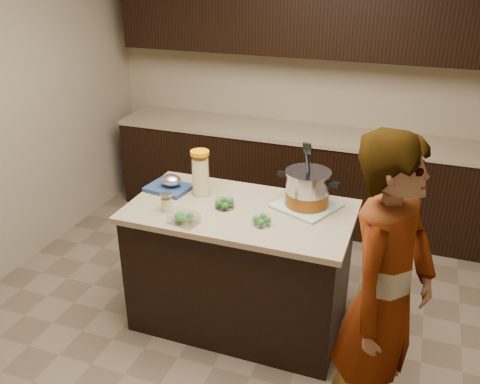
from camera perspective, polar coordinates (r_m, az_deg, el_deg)
The scene contains 13 objects.
ground_plane at distance 3.79m, azimuth -0.00°, elevation -14.10°, with size 4.00×4.00×0.00m, color brown.
room_shell at distance 3.02m, azimuth -0.00°, elevation 12.04°, with size 4.04×4.04×2.72m.
back_cabinets at distance 4.84m, azimuth 7.14°, elevation 7.38°, with size 3.60×0.63×2.33m.
island at distance 3.52m, azimuth -0.00°, elevation -8.39°, with size 1.46×0.81×0.90m.
dish_towel at distance 3.34m, azimuth 7.45°, elevation -1.52°, with size 0.36×0.36×0.02m, color #59845D.
stock_pot at distance 3.30m, azimuth 7.56°, elevation 0.16°, with size 0.42×0.34×0.42m.
lemonade_pitcher at distance 3.46m, azimuth -4.46°, elevation 1.99°, with size 0.15×0.15×0.31m.
mason_jar at distance 3.28m, azimuth -8.26°, elevation -1.18°, with size 0.10×0.10×0.13m.
broccoli_tub_left at distance 3.30m, azimuth -1.76°, elevation -1.35°, with size 0.15×0.15×0.06m.
broccoli_tub_right at distance 3.10m, azimuth 2.46°, elevation -3.29°, with size 0.14×0.14×0.05m.
broccoli_tub_rect at distance 3.13m, azimuth -6.33°, elevation -3.00°, with size 0.20×0.16×0.06m.
blue_tray at distance 3.58m, azimuth -7.91°, elevation 0.79°, with size 0.32×0.27×0.11m.
person at distance 2.63m, azimuth 15.95°, elevation -11.56°, with size 0.63×0.41×1.73m, color gray.
Camera 1 is at (1.01, -2.76, 2.40)m, focal length 38.00 mm.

